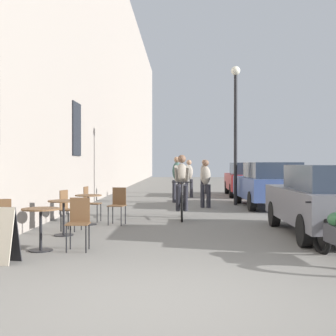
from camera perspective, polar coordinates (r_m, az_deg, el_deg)
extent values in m
plane|color=slate|center=(5.19, -0.11, -16.01)|extent=(88.00, 88.00, 0.00)
cube|color=gray|center=(19.84, -9.13, 13.88)|extent=(0.50, 68.00, 12.08)
cube|color=black|center=(14.96, -11.27, 4.76)|extent=(0.04, 1.10, 1.70)
cylinder|color=black|center=(8.18, -15.52, -9.80)|extent=(0.40, 0.40, 0.02)
cylinder|color=black|center=(8.12, -15.52, -7.39)|extent=(0.05, 0.05, 0.67)
cylinder|color=brown|center=(8.08, -15.53, -4.93)|extent=(0.64, 0.64, 0.02)
cylinder|color=black|center=(8.49, -18.62, -7.95)|extent=(0.02, 0.02, 0.45)
cylinder|color=black|center=(8.17, -18.90, -8.28)|extent=(0.02, 0.02, 0.45)
cube|color=brown|center=(8.32, -19.87, -6.50)|extent=(0.46, 0.46, 0.02)
cube|color=brown|center=(8.12, -20.06, -5.11)|extent=(0.34, 0.10, 0.42)
cylinder|color=black|center=(7.79, -10.15, -8.70)|extent=(0.02, 0.02, 0.45)
cylinder|color=black|center=(7.85, -12.50, -8.63)|extent=(0.02, 0.02, 0.45)
cylinder|color=black|center=(8.11, -9.77, -8.33)|extent=(0.02, 0.02, 0.45)
cylinder|color=black|center=(8.16, -12.03, -8.28)|extent=(0.02, 0.02, 0.45)
cube|color=brown|center=(7.94, -11.11, -6.81)|extent=(0.39, 0.39, 0.02)
cube|color=brown|center=(8.09, -10.88, -5.10)|extent=(0.34, 0.03, 0.42)
cylinder|color=black|center=(9.75, -12.82, -8.10)|extent=(0.40, 0.40, 0.02)
cylinder|color=black|center=(9.70, -12.82, -6.07)|extent=(0.05, 0.05, 0.67)
cylinder|color=brown|center=(9.67, -12.83, -4.01)|extent=(0.64, 0.64, 0.02)
cylinder|color=black|center=(10.41, -10.71, -6.35)|extent=(0.02, 0.02, 0.45)
cylinder|color=black|center=(10.13, -11.54, -6.55)|extent=(0.02, 0.02, 0.45)
cylinder|color=black|center=(10.56, -12.29, -6.25)|extent=(0.02, 0.02, 0.45)
cylinder|color=black|center=(10.28, -13.14, -6.44)|extent=(0.02, 0.02, 0.45)
cube|color=brown|center=(10.32, -11.92, -5.10)|extent=(0.46, 0.46, 0.02)
cube|color=brown|center=(10.38, -12.81, -3.85)|extent=(0.10, 0.34, 0.42)
cylinder|color=black|center=(11.30, -9.86, -6.89)|extent=(0.40, 0.40, 0.02)
cylinder|color=black|center=(11.26, -9.86, -5.14)|extent=(0.05, 0.05, 0.67)
cylinder|color=brown|center=(11.24, -9.86, -3.37)|extent=(0.64, 0.64, 0.02)
cylinder|color=black|center=(11.93, -8.34, -5.46)|extent=(0.02, 0.02, 0.45)
cylinder|color=black|center=(11.62, -8.79, -5.62)|extent=(0.02, 0.02, 0.45)
cylinder|color=black|center=(12.03, -9.83, -5.41)|extent=(0.02, 0.02, 0.45)
cylinder|color=black|center=(11.72, -10.31, -5.57)|extent=(0.02, 0.02, 0.45)
cube|color=brown|center=(11.80, -9.32, -4.38)|extent=(0.42, 0.42, 0.02)
cube|color=brown|center=(11.84, -10.15, -3.30)|extent=(0.06, 0.34, 0.42)
cylinder|color=black|center=(10.96, -5.84, -5.99)|extent=(0.02, 0.02, 0.45)
cylinder|color=black|center=(11.06, -7.43, -5.93)|extent=(0.02, 0.02, 0.45)
cylinder|color=black|center=(11.26, -5.31, -5.81)|extent=(0.02, 0.02, 0.45)
cylinder|color=black|center=(11.37, -6.87, -5.76)|extent=(0.02, 0.02, 0.45)
cube|color=brown|center=(11.14, -6.37, -4.67)|extent=(0.45, 0.45, 0.02)
cube|color=brown|center=(11.29, -6.07, -3.48)|extent=(0.34, 0.08, 0.42)
cube|color=black|center=(7.42, -19.90, -7.71)|extent=(0.58, 0.30, 0.84)
torus|color=black|center=(11.70, 1.74, -5.05)|extent=(0.05, 0.71, 0.71)
torus|color=black|center=(12.74, 1.71, -4.59)|extent=(0.05, 0.71, 0.71)
cylinder|color=black|center=(12.63, 1.71, -3.34)|extent=(0.04, 0.21, 0.58)
cylinder|color=black|center=(12.11, 1.73, -1.92)|extent=(0.04, 0.82, 0.14)
cylinder|color=black|center=(11.70, 1.74, -3.41)|extent=(0.04, 0.09, 0.67)
cylinder|color=black|center=(12.24, 1.72, -4.61)|extent=(0.04, 1.00, 0.12)
cylinder|color=black|center=(11.70, 1.74, -1.76)|extent=(0.52, 0.03, 0.03)
ellipsoid|color=black|center=(12.52, 1.71, -1.93)|extent=(0.12, 0.24, 0.06)
ellipsoid|color=#9E9384|center=(12.43, 1.72, -0.68)|extent=(0.34, 0.35, 0.59)
sphere|color=brown|center=(12.39, 1.72, 1.14)|extent=(0.22, 0.22, 0.22)
cylinder|color=#26262D|center=(12.39, 2.18, -3.72)|extent=(0.13, 0.40, 0.75)
cylinder|color=#26262D|center=(12.39, 1.25, -3.72)|extent=(0.13, 0.40, 0.75)
cylinder|color=#9E9384|center=(12.05, 2.40, -0.75)|extent=(0.11, 0.75, 0.48)
cylinder|color=#9E9384|center=(12.05, 1.05, -0.75)|extent=(0.10, 0.75, 0.48)
cylinder|color=#26262D|center=(15.36, 4.30, -3.49)|extent=(0.14, 0.14, 0.78)
cylinder|color=#26262D|center=(15.36, 5.05, -3.49)|extent=(0.14, 0.14, 0.78)
ellipsoid|color=#9E9384|center=(15.33, 4.68, -0.90)|extent=(0.35, 0.26, 0.61)
sphere|color=brown|center=(15.32, 4.68, 0.62)|extent=(0.22, 0.22, 0.22)
cylinder|color=#26262D|center=(17.29, 0.77, -2.91)|extent=(0.14, 0.14, 0.85)
cylinder|color=#26262D|center=(17.31, 1.43, -2.91)|extent=(0.14, 0.14, 0.85)
ellipsoid|color=#38564C|center=(17.27, 1.10, -0.39)|extent=(0.37, 0.28, 0.67)
sphere|color=#A57A5B|center=(17.27, 1.10, 1.05)|extent=(0.22, 0.22, 0.22)
cylinder|color=#26262D|center=(19.81, 2.33, -2.54)|extent=(0.14, 0.14, 0.79)
cylinder|color=#26262D|center=(19.79, 2.91, -2.55)|extent=(0.14, 0.14, 0.79)
ellipsoid|color=#9E9384|center=(19.77, 2.62, -0.49)|extent=(0.37, 0.28, 0.63)
sphere|color=#A57A5B|center=(19.77, 2.62, 0.70)|extent=(0.22, 0.22, 0.22)
cylinder|color=#26262D|center=(22.22, 4.25, -2.19)|extent=(0.14, 0.14, 0.80)
cylinder|color=#26262D|center=(22.21, 4.77, -2.19)|extent=(0.14, 0.14, 0.80)
ellipsoid|color=gray|center=(22.19, 4.51, -0.33)|extent=(0.36, 0.27, 0.64)
sphere|color=#A57A5B|center=(22.19, 4.51, 0.75)|extent=(0.22, 0.22, 0.22)
cylinder|color=black|center=(16.38, 8.38, 3.45)|extent=(0.12, 0.12, 4.60)
sphere|color=silver|center=(16.69, 8.39, 11.85)|extent=(0.32, 0.32, 0.32)
cube|color=#595960|center=(9.97, 18.91, -4.37)|extent=(1.70, 4.07, 0.66)
cube|color=#283342|center=(9.47, 19.79, -1.14)|extent=(1.42, 2.20, 0.49)
cylinder|color=black|center=(11.11, 13.05, -5.56)|extent=(0.19, 0.59, 0.59)
cylinder|color=black|center=(8.51, 16.60, -7.46)|extent=(0.19, 0.59, 0.59)
cube|color=#384C84|center=(15.93, 12.30, -2.40)|extent=(1.89, 4.30, 0.69)
cube|color=#283342|center=(15.41, 12.71, -0.26)|extent=(1.55, 2.34, 0.51)
cylinder|color=black|center=(17.18, 8.67, -3.33)|extent=(0.22, 0.62, 0.61)
cylinder|color=black|center=(17.49, 13.87, -3.27)|extent=(0.22, 0.62, 0.61)
cylinder|color=black|center=(14.42, 10.38, -4.09)|extent=(0.22, 0.62, 0.61)
cylinder|color=black|center=(14.80, 16.50, -3.98)|extent=(0.22, 0.62, 0.61)
cube|color=maroon|center=(21.14, 9.77, -1.66)|extent=(1.86, 4.28, 0.69)
cube|color=#283342|center=(20.62, 9.94, -0.05)|extent=(1.53, 2.33, 0.51)
cylinder|color=black|center=(22.47, 7.33, -2.41)|extent=(0.21, 0.62, 0.61)
cylinder|color=black|center=(22.64, 11.37, -2.39)|extent=(0.21, 0.62, 0.61)
cylinder|color=black|center=(19.68, 7.93, -2.83)|extent=(0.21, 0.62, 0.61)
cylinder|color=black|center=(19.88, 12.52, -2.81)|extent=(0.21, 0.62, 0.61)
torus|color=black|center=(8.07, 18.50, -7.86)|extent=(0.16, 0.70, 0.69)
cylinder|color=black|center=(7.91, 18.80, -4.02)|extent=(0.62, 0.10, 0.03)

